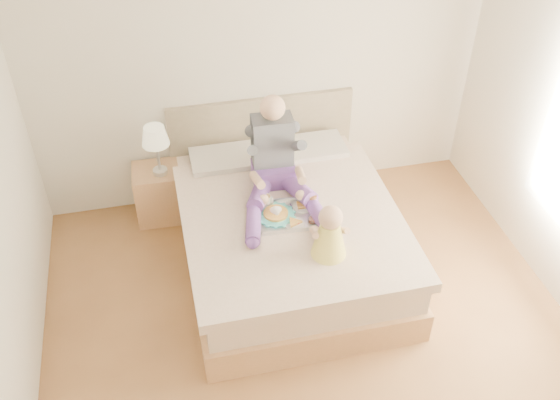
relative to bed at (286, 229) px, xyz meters
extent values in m
cube|color=brown|center=(0.00, -1.08, -0.32)|extent=(4.00, 4.20, 0.01)
cube|color=beige|center=(0.00, 1.02, 1.03)|extent=(4.00, 0.02, 2.70)
cube|color=#A7794E|center=(0.00, -0.07, -0.18)|extent=(1.68, 2.13, 0.28)
cube|color=beige|center=(0.00, -0.07, 0.08)|extent=(1.60, 2.05, 0.24)
cube|color=beige|center=(0.00, -0.22, 0.25)|extent=(1.70, 1.80, 0.09)
cube|color=beige|center=(-0.38, 0.68, 0.27)|extent=(0.62, 0.40, 0.14)
cube|color=beige|center=(0.38, 0.68, 0.27)|extent=(0.62, 0.40, 0.14)
cube|color=#82745A|center=(0.00, 1.01, 0.18)|extent=(1.70, 0.08, 1.00)
cube|color=#A7794E|center=(-1.00, 0.80, -0.06)|extent=(0.43, 0.39, 0.52)
cylinder|color=silver|center=(-0.96, 0.75, 0.22)|extent=(0.13, 0.13, 0.04)
cylinder|color=silver|center=(-0.96, 0.75, 0.37)|extent=(0.03, 0.03, 0.26)
cone|color=#FAF0C3|center=(-0.96, 0.75, 0.59)|extent=(0.23, 0.23, 0.17)
cube|color=#5A3483|center=(-0.04, 0.29, 0.38)|extent=(0.36, 0.29, 0.16)
cube|color=#37383F|center=(-0.04, 0.35, 0.66)|extent=(0.34, 0.22, 0.44)
sphere|color=#DBAB88|center=(-0.04, 0.32, 0.99)|extent=(0.20, 0.20, 0.20)
cylinder|color=#5A3483|center=(-0.20, 0.08, 0.37)|extent=(0.31, 0.49, 0.20)
cylinder|color=#5A3483|center=(-0.32, -0.26, 0.35)|extent=(0.20, 0.43, 0.11)
sphere|color=#5A3483|center=(-0.37, -0.46, 0.34)|extent=(0.10, 0.10, 0.10)
cylinder|color=#37383F|center=(-0.23, 0.23, 0.68)|extent=(0.12, 0.28, 0.22)
cylinder|color=#DBAB88|center=(-0.22, 0.05, 0.51)|extent=(0.08, 0.29, 0.15)
sphere|color=#DBAB88|center=(-0.20, -0.09, 0.42)|extent=(0.08, 0.08, 0.08)
cylinder|color=#5A3483|center=(0.10, 0.07, 0.37)|extent=(0.27, 0.49, 0.20)
cylinder|color=#5A3483|center=(0.19, -0.29, 0.35)|extent=(0.17, 0.43, 0.11)
sphere|color=#5A3483|center=(0.22, -0.49, 0.34)|extent=(0.10, 0.10, 0.10)
cylinder|color=#37383F|center=(0.14, 0.21, 0.68)|extent=(0.10, 0.28, 0.22)
cylinder|color=#DBAB88|center=(0.12, 0.04, 0.51)|extent=(0.11, 0.29, 0.15)
sphere|color=#DBAB88|center=(0.09, -0.10, 0.42)|extent=(0.08, 0.08, 0.08)
cube|color=silver|center=(-0.02, -0.18, 0.30)|extent=(0.51, 0.41, 0.01)
cylinder|color=#3CAEAB|center=(-0.12, -0.17, 0.31)|extent=(0.29, 0.29, 0.02)
cylinder|color=gold|center=(-0.12, -0.17, 0.33)|extent=(0.19, 0.19, 0.02)
cylinder|color=white|center=(-0.18, -0.03, 0.35)|extent=(0.09, 0.09, 0.10)
torus|color=white|center=(-0.12, -0.03, 0.36)|extent=(0.02, 0.07, 0.07)
cylinder|color=olive|center=(-0.18, -0.03, 0.40)|extent=(0.08, 0.08, 0.01)
cylinder|color=white|center=(0.11, -0.11, 0.31)|extent=(0.16, 0.16, 0.01)
cube|color=gold|center=(0.11, -0.11, 0.33)|extent=(0.10, 0.08, 0.02)
cylinder|color=white|center=(-0.01, -0.30, 0.31)|extent=(0.16, 0.16, 0.01)
ellipsoid|color=#B31913|center=(0.01, -0.31, 0.33)|extent=(0.04, 0.03, 0.01)
cylinder|color=white|center=(0.18, -0.13, 0.37)|extent=(0.07, 0.07, 0.13)
cylinder|color=orange|center=(0.18, -0.13, 0.37)|extent=(0.07, 0.07, 0.12)
cylinder|color=white|center=(0.14, -0.30, 0.33)|extent=(0.07, 0.07, 0.04)
cylinder|color=#49150A|center=(0.14, -0.30, 0.33)|extent=(0.06, 0.06, 0.03)
cone|color=#F0E04B|center=(0.16, -0.65, 0.43)|extent=(0.26, 0.26, 0.28)
sphere|color=#DBAB88|center=(0.16, -0.65, 0.64)|extent=(0.17, 0.17, 0.17)
cylinder|color=#DBAB88|center=(0.11, -0.52, 0.34)|extent=(0.09, 0.20, 0.07)
sphere|color=#DBAB88|center=(0.11, -0.42, 0.34)|extent=(0.06, 0.06, 0.06)
cylinder|color=#DBAB88|center=(0.06, -0.64, 0.49)|extent=(0.08, 0.15, 0.12)
cylinder|color=#DBAB88|center=(0.21, -0.52, 0.34)|extent=(0.09, 0.20, 0.07)
sphere|color=#DBAB88|center=(0.21, -0.42, 0.34)|extent=(0.06, 0.06, 0.06)
cylinder|color=#DBAB88|center=(0.26, -0.64, 0.49)|extent=(0.08, 0.15, 0.12)
camera|label=1|loc=(-0.92, -3.77, 3.48)|focal=40.00mm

